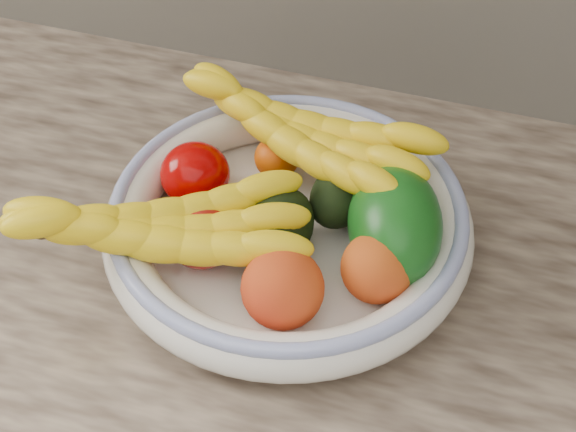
# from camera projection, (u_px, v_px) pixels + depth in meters

# --- Properties ---
(fruit_bowl) EXTENTS (0.39, 0.39, 0.08)m
(fruit_bowl) POSITION_uv_depth(u_px,v_px,m) (288.00, 224.00, 0.93)
(fruit_bowl) COLOR white
(fruit_bowl) RESTS_ON kitchen_counter
(clementine_back_left) EXTENTS (0.06, 0.06, 0.05)m
(clementine_back_left) POSITION_uv_depth(u_px,v_px,m) (277.00, 158.00, 0.99)
(clementine_back_left) COLOR #DC5504
(clementine_back_left) RESTS_ON fruit_bowl
(clementine_back_right) EXTENTS (0.07, 0.07, 0.05)m
(clementine_back_right) POSITION_uv_depth(u_px,v_px,m) (354.00, 154.00, 1.00)
(clementine_back_right) COLOR #FF6705
(clementine_back_right) RESTS_ON fruit_bowl
(tomato_left) EXTENTS (0.10, 0.10, 0.07)m
(tomato_left) POSITION_uv_depth(u_px,v_px,m) (195.00, 174.00, 0.96)
(tomato_left) COLOR #A60000
(tomato_left) RESTS_ON fruit_bowl
(tomato_near_left) EXTENTS (0.08, 0.08, 0.07)m
(tomato_near_left) POSITION_uv_depth(u_px,v_px,m) (202.00, 234.00, 0.90)
(tomato_near_left) COLOR #9D130A
(tomato_near_left) RESTS_ON fruit_bowl
(avocado_center) EXTENTS (0.08, 0.11, 0.07)m
(avocado_center) POSITION_uv_depth(u_px,v_px,m) (278.00, 229.00, 0.90)
(avocado_center) COLOR black
(avocado_center) RESTS_ON fruit_bowl
(avocado_right) EXTENTS (0.09, 0.11, 0.06)m
(avocado_right) POSITION_uv_depth(u_px,v_px,m) (343.00, 194.00, 0.94)
(avocado_right) COLOR black
(avocado_right) RESTS_ON fruit_bowl
(green_mango) EXTENTS (0.16, 0.18, 0.13)m
(green_mango) POSITION_uv_depth(u_px,v_px,m) (395.00, 224.00, 0.89)
(green_mango) COLOR #0E4B10
(green_mango) RESTS_ON fruit_bowl
(peach_front) EXTENTS (0.11, 0.11, 0.08)m
(peach_front) POSITION_uv_depth(u_px,v_px,m) (283.00, 288.00, 0.84)
(peach_front) COLOR orange
(peach_front) RESTS_ON fruit_bowl
(peach_right) EXTENTS (0.08, 0.08, 0.07)m
(peach_right) POSITION_uv_depth(u_px,v_px,m) (377.00, 268.00, 0.86)
(peach_right) COLOR orange
(peach_right) RESTS_ON fruit_bowl
(banana_bunch_back) EXTENTS (0.34, 0.20, 0.09)m
(banana_bunch_back) POSITION_uv_depth(u_px,v_px,m) (301.00, 139.00, 0.96)
(banana_bunch_back) COLOR yellow
(banana_bunch_back) RESTS_ON fruit_bowl
(banana_bunch_front) EXTENTS (0.34, 0.24, 0.09)m
(banana_bunch_front) POSITION_uv_depth(u_px,v_px,m) (161.00, 233.00, 0.87)
(banana_bunch_front) COLOR yellow
(banana_bunch_front) RESTS_ON fruit_bowl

